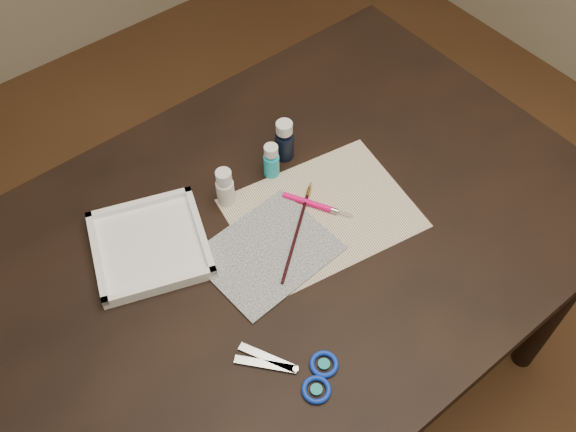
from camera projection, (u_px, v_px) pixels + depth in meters
ground at (288, 379)px, 1.90m from camera, size 3.50×3.50×0.02m
table at (288, 318)px, 1.60m from camera, size 1.30×0.90×0.75m
paper at (322, 213)px, 1.32m from camera, size 0.40×0.33×0.00m
canvas at (268, 252)px, 1.26m from camera, size 0.26×0.21×0.00m
paint_bottle_white at (225, 187)px, 1.30m from camera, size 0.04×0.04×0.09m
paint_bottle_cyan at (271, 160)px, 1.35m from camera, size 0.04×0.04×0.08m
paint_bottle_navy at (284, 140)px, 1.38m from camera, size 0.05×0.05×0.10m
paintbrush at (298, 229)px, 1.29m from camera, size 0.21×0.17×0.01m
craft_knife at (319, 206)px, 1.32m from camera, size 0.09×0.14×0.01m
scissors at (285, 370)px, 1.11m from camera, size 0.21×0.22×0.01m
palette_tray at (150, 245)px, 1.26m from camera, size 0.28×0.28×0.03m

